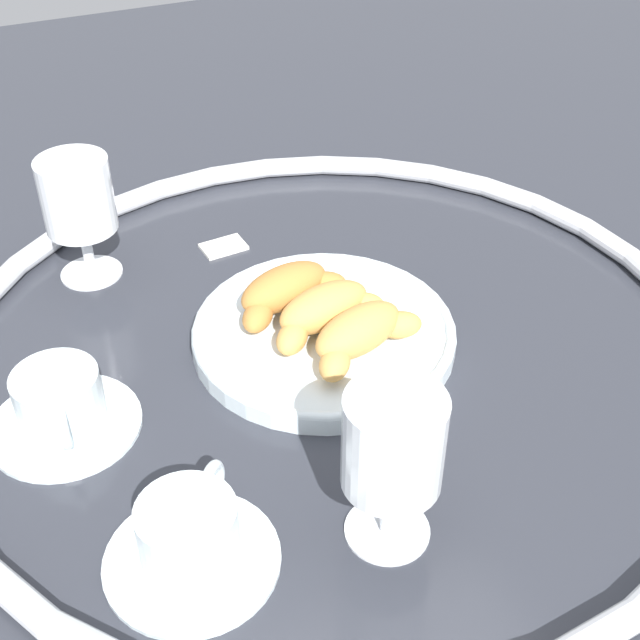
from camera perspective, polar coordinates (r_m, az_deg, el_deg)
ground_plane at (r=0.86m, az=0.68°, el=-2.11°), size 2.20×2.20×0.00m
table_chrome_rim at (r=0.85m, az=0.69°, el=-1.49°), size 0.76×0.76×0.02m
pastry_plate at (r=0.86m, az=0.00°, el=-0.92°), size 0.26×0.26×0.02m
croissant_large at (r=0.87m, az=-2.25°, el=1.97°), size 0.13×0.09×0.04m
croissant_small at (r=0.84m, az=0.13°, el=0.58°), size 0.13×0.08×0.04m
croissant_extra at (r=0.81m, az=2.69°, el=-0.90°), size 0.13×0.09×0.04m
coffee_cup_near at (r=0.80m, az=-16.77°, el=-5.26°), size 0.14×0.14×0.06m
coffee_cup_far at (r=0.67m, az=-8.56°, el=-14.06°), size 0.14×0.14×0.06m
juice_glass_left at (r=0.63m, az=4.85°, el=-8.31°), size 0.08×0.08×0.14m
juice_glass_right at (r=0.95m, az=-15.65°, el=7.51°), size 0.08×0.08×0.14m
sugar_packet at (r=1.01m, az=-6.38°, el=4.92°), size 0.05×0.04×0.01m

